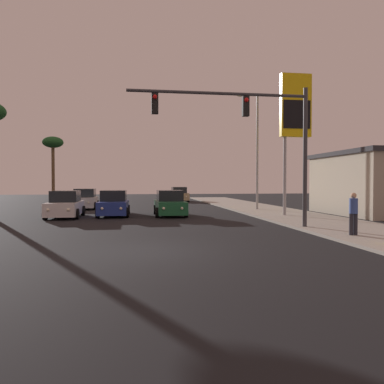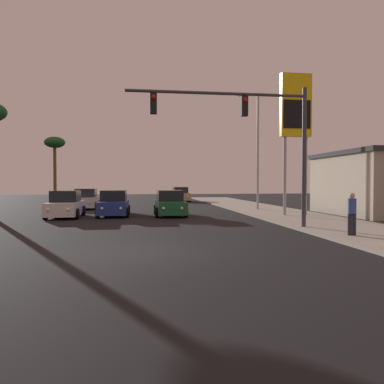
% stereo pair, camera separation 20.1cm
% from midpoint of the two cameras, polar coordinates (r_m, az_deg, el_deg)
% --- Properties ---
extents(ground_plane, '(120.00, 120.00, 0.00)m').
position_cam_midpoint_polar(ground_plane, '(12.13, -7.36, -8.96)').
color(ground_plane, black).
extents(sidewalk_right, '(5.00, 60.00, 0.12)m').
position_cam_midpoint_polar(sidewalk_right, '(24.07, 15.49, -3.69)').
color(sidewalk_right, '#9E998E').
rests_on(sidewalk_right, ground).
extents(car_green, '(2.04, 4.33, 1.68)m').
position_cam_midpoint_polar(car_green, '(24.78, -3.63, -1.87)').
color(car_green, '#195933').
rests_on(car_green, ground).
extents(car_blue, '(2.04, 4.32, 1.68)m').
position_cam_midpoint_polar(car_blue, '(25.17, -12.06, -1.84)').
color(car_blue, navy).
rests_on(car_blue, ground).
extents(car_white, '(2.04, 4.31, 1.68)m').
position_cam_midpoint_polar(car_white, '(24.84, -18.98, -1.93)').
color(car_white, silver).
rests_on(car_white, ground).
extents(car_tan, '(2.04, 4.33, 1.68)m').
position_cam_midpoint_polar(car_tan, '(43.94, -2.12, -0.43)').
color(car_tan, tan).
rests_on(car_tan, ground).
extents(car_silver, '(2.04, 4.32, 1.68)m').
position_cam_midpoint_polar(car_silver, '(32.53, -16.16, -1.14)').
color(car_silver, '#B7B7BC').
rests_on(car_silver, ground).
extents(traffic_light_mast, '(8.37, 0.36, 6.50)m').
position_cam_midpoint_polar(traffic_light_mast, '(17.64, 9.23, 9.87)').
color(traffic_light_mast, '#38383D').
rests_on(traffic_light_mast, sidewalk_right).
extents(street_lamp, '(1.74, 0.24, 9.00)m').
position_cam_midpoint_polar(street_lamp, '(29.71, 9.49, 7.07)').
color(street_lamp, '#99999E').
rests_on(street_lamp, sidewalk_right).
extents(gas_station_sign, '(2.00, 0.42, 9.00)m').
position_cam_midpoint_polar(gas_station_sign, '(25.25, 15.28, 11.49)').
color(gas_station_sign, '#99999E').
rests_on(gas_station_sign, sidewalk_right).
extents(pedestrian_on_sidewalk, '(0.34, 0.32, 1.67)m').
position_cam_midpoint_polar(pedestrian_on_sidewalk, '(16.01, 23.06, -2.81)').
color(pedestrian_on_sidewalk, '#23232D').
rests_on(pedestrian_on_sidewalk, sidewalk_right).
extents(palm_tree_far, '(2.40, 2.40, 7.60)m').
position_cam_midpoint_polar(palm_tree_far, '(47.19, -20.55, 6.68)').
color(palm_tree_far, brown).
rests_on(palm_tree_far, ground).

